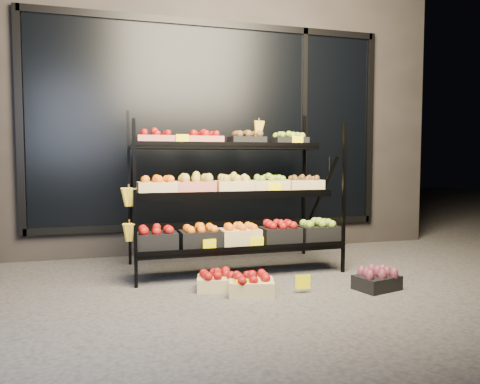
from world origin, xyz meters
name	(u,v)px	position (x,y,z in m)	size (l,w,h in m)	color
ground	(252,284)	(0.00, 0.00, 0.00)	(24.00, 24.00, 0.00)	#514F4C
building	(197,117)	(0.00, 2.59, 1.75)	(6.00, 2.08, 3.50)	#2D2826
display_rack	(233,194)	(-0.01, 0.60, 0.79)	(2.18, 1.02, 1.68)	black
tag_floor_a	(241,292)	(-0.22, -0.40, 0.06)	(0.13, 0.01, 0.12)	#FFF200
tag_floor_b	(303,286)	(0.33, -0.40, 0.06)	(0.13, 0.01, 0.12)	#FFF200
floor_crate_left	(217,280)	(-0.35, -0.09, 0.08)	(0.38, 0.32, 0.18)	#DDC37F
floor_crate_midright	(251,284)	(-0.11, -0.32, 0.09)	(0.43, 0.37, 0.19)	#DDC37F
floor_crate_right	(377,280)	(1.00, -0.47, 0.09)	(0.42, 0.35, 0.19)	black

